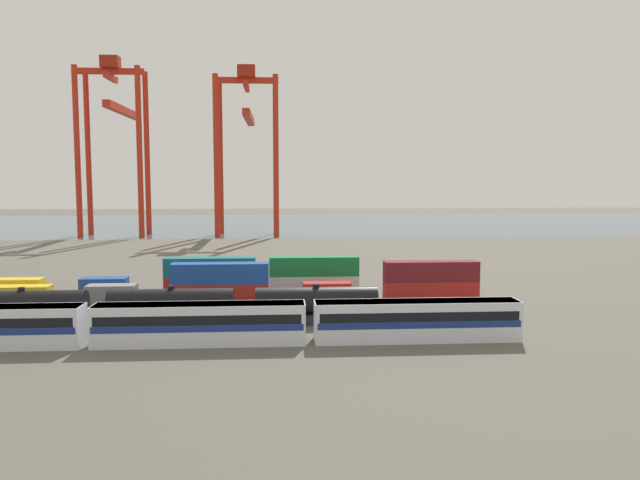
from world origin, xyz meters
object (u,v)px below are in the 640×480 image
Objects in this scene: shipping_container_3 at (221,294)px; gantry_crane_west at (115,129)px; passenger_train at (200,322)px; shipping_container_13 at (314,285)px; gantry_crane_central at (247,134)px; freight_tank_row at (97,308)px.

gantry_crane_west is (-37.64, 99.04, 28.22)m from shipping_container_3.
passenger_train reaches higher than shipping_container_3.
shipping_container_13 is at bearing 25.07° from shipping_container_3.
gantry_crane_central reaches higher than passenger_train.
shipping_container_3 is (0.17, 18.97, -0.84)m from passenger_train.
gantry_crane_central is at bearing 90.50° from passenger_train.
passenger_train is 126.81m from gantry_crane_west.
gantry_crane_west reaches higher than shipping_container_13.
passenger_train reaches higher than shipping_container_13.
gantry_crane_central is at bearing 84.40° from freight_tank_row.
shipping_container_3 is at bearing -89.30° from gantry_crane_central.
freight_tank_row is at bearing -145.09° from shipping_container_13.
gantry_crane_central is at bearing 90.70° from shipping_container_3.
freight_tank_row is 116.41m from gantry_crane_west.
gantry_crane_central is (-1.20, 98.59, 26.96)m from shipping_container_3.
freight_tank_row is at bearing 146.38° from passenger_train.
shipping_container_13 is 97.66m from gantry_crane_central.
freight_tank_row is (-11.79, 7.84, -0.10)m from passenger_train.
shipping_container_13 is 0.25× the size of gantry_crane_west.
gantry_crane_west is at bearing 103.12° from freight_tank_row.
passenger_train is 1.03× the size of freight_tank_row.
passenger_train is at bearing -90.50° from shipping_container_3.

